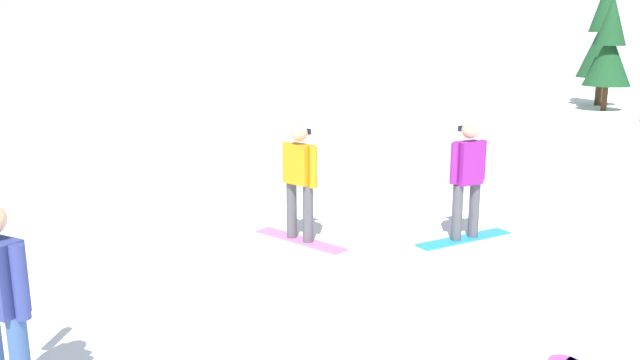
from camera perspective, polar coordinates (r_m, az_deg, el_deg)
snowboarder_foreground at (r=5.53m, az=-26.82°, el=-9.65°), size 1.50×0.65×1.96m
snowboarder_midground at (r=8.99m, az=-1.84°, el=-0.08°), size 1.52×1.00×1.70m
snowboarder_background at (r=9.28m, az=13.10°, el=0.11°), size 1.37×1.28×1.73m
pine_tree_twin at (r=29.19m, az=24.15°, el=11.77°), size 1.93×1.93×5.27m
pine_tree_broad at (r=27.18m, az=24.55°, el=10.69°), size 1.77×1.77×4.37m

